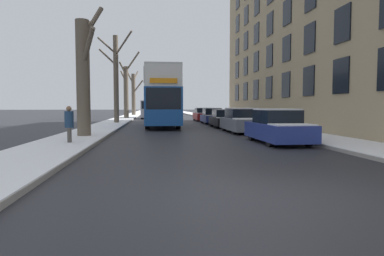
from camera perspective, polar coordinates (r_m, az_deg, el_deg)
ground_plane at (r=6.42m, az=12.77°, el=-10.91°), size 320.00×320.00×0.00m
sidewalk_left at (r=58.99m, az=-9.99°, el=2.11°), size 2.64×130.00×0.16m
sidewalk_right at (r=59.39m, az=1.09°, el=2.17°), size 2.64×130.00×0.16m
terrace_facade_right at (r=27.17m, az=24.81°, el=16.25°), size 9.10×35.47×15.37m
bare_tree_left_0 at (r=17.77m, az=-17.59°, el=8.63°), size 1.38×3.25×6.55m
bare_tree_left_1 at (r=31.30m, az=-12.57°, el=8.30°), size 3.14×2.43×7.87m
bare_tree_left_2 at (r=44.02m, az=-10.91°, el=6.23°), size 2.67×2.56×8.39m
bare_tree_left_3 at (r=58.60m, az=-9.70°, el=5.79°), size 3.21×3.20×8.10m
double_decker_bus at (r=26.91m, az=-5.08°, el=5.54°), size 2.52×10.03×4.43m
parked_car_0 at (r=15.36m, az=14.08°, el=0.12°), size 1.80×4.35×1.50m
parked_car_1 at (r=21.16m, az=8.30°, el=1.15°), size 1.85×4.60×1.51m
parked_car_2 at (r=26.13m, az=5.45°, el=1.51°), size 1.84×3.91×1.39m
parked_car_3 at (r=31.57m, az=3.38°, el=1.93°), size 1.73×3.91×1.45m
parked_car_4 at (r=37.41m, az=1.83°, el=2.21°), size 1.78×4.33×1.44m
oncoming_van at (r=44.50m, az=-7.15°, el=3.16°), size 2.01×5.77×2.31m
pedestrian_left_sidewalk at (r=14.55m, az=-19.79°, el=0.60°), size 0.35×0.35×1.61m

